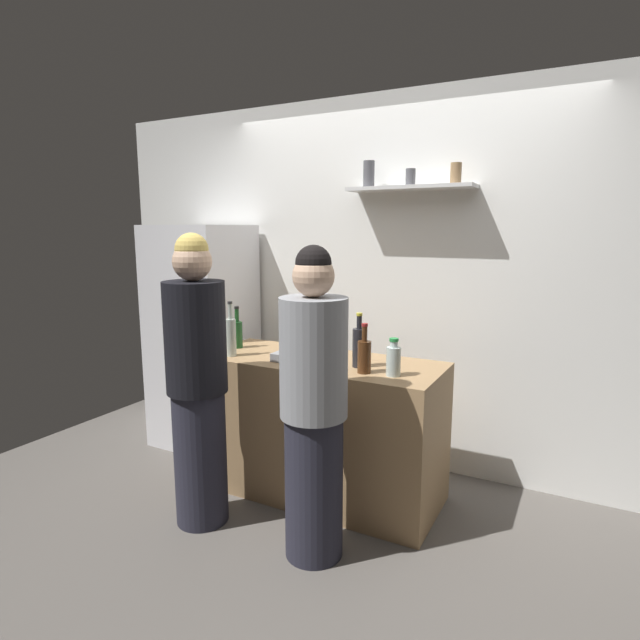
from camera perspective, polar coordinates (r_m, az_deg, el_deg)
The scene contains 13 objects.
ground_plane at distance 3.05m, azimuth -1.13°, elevation -23.55°, with size 5.28×5.28×0.00m, color #59544F.
back_wall_assembly at distance 3.70m, azimuth 8.26°, elevation 3.96°, with size 4.80×0.32×2.60m.
refrigerator at distance 4.15m, azimuth -12.85°, elevation -1.74°, with size 0.67×0.66×1.72m.
counter at distance 3.36m, azimuth 0.00°, elevation -11.72°, with size 1.52×0.63×0.89m, color #9E7A51.
baking_pan at distance 3.19m, azimuth -1.82°, elevation -4.08°, with size 0.34×0.24×0.05m, color gray.
utensil_holder at distance 3.42m, azimuth -0.02°, elevation -2.39°, with size 0.11×0.11×0.22m.
wine_bottle_amber_glass at distance 2.91m, azimuth 4.93°, elevation -3.88°, with size 0.08×0.08×0.28m.
wine_bottle_green_glass at distance 3.56m, azimuth -9.14°, elevation -1.42°, with size 0.07×0.07×0.29m.
wine_bottle_pale_glass at distance 3.33m, azimuth -9.84°, elevation -1.71°, with size 0.07×0.07×0.35m.
wine_bottle_dark_glass at distance 3.03m, azimuth 4.34°, elevation -2.90°, with size 0.08×0.08×0.32m.
water_bottle_plastic at distance 2.87m, azimuth 8.14°, elevation -4.38°, with size 0.08×0.08×0.21m.
person_blonde at distance 3.00m, azimuth -13.41°, elevation -6.95°, with size 0.34×0.34×1.67m.
person_grey_hoodie at distance 2.62m, azimuth -0.70°, elevation -9.87°, with size 0.34×0.34×1.61m.
Camera 1 is at (1.24, -2.22, 1.69)m, focal length 28.91 mm.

